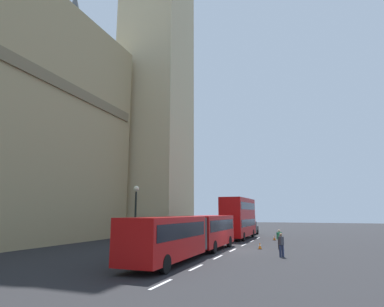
# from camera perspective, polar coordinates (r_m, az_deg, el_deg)

# --- Properties ---
(ground_plane) EXTENTS (160.00, 160.00, 0.00)m
(ground_plane) POSITION_cam_1_polar(r_m,az_deg,el_deg) (28.07, 7.42, -17.12)
(ground_plane) COLOR #262628
(lane_centre_marking) EXTENTS (29.80, 0.16, 0.01)m
(lane_centre_marking) POSITION_cam_1_polar(r_m,az_deg,el_deg) (28.14, 7.46, -17.09)
(lane_centre_marking) COLOR silver
(lane_centre_marking) RESTS_ON ground_plane
(clock_tower) EXTENTS (11.07, 11.07, 70.65)m
(clock_tower) POSITION_cam_1_polar(r_m,az_deg,el_deg) (59.20, -6.25, 24.32)
(clock_tower) COLOR #C6B284
(clock_tower) RESTS_ON ground_plane
(articulated_bus) EXTENTS (16.86, 2.54, 2.90)m
(articulated_bus) POSITION_cam_1_polar(r_m,az_deg,el_deg) (24.05, -0.13, -14.12)
(articulated_bus) COLOR #B20F0F
(articulated_bus) RESTS_ON ground_plane
(double_decker_bus) EXTENTS (9.60, 2.54, 4.90)m
(double_decker_bus) POSITION_cam_1_polar(r_m,az_deg,el_deg) (39.89, 8.52, -11.27)
(double_decker_bus) COLOR #B20F0F
(double_decker_bus) RESTS_ON ground_plane
(sedan_lead) EXTENTS (4.40, 1.86, 1.85)m
(sedan_lead) POSITION_cam_1_polar(r_m,az_deg,el_deg) (47.82, 10.56, -13.25)
(sedan_lead) COLOR black
(sedan_lead) RESTS_ON ground_plane
(traffic_cone_west) EXTENTS (0.36, 0.36, 0.58)m
(traffic_cone_west) POSITION_cam_1_polar(r_m,az_deg,el_deg) (29.29, 12.30, -16.14)
(traffic_cone_west) COLOR black
(traffic_cone_west) RESTS_ON ground_plane
(traffic_cone_middle) EXTENTS (0.36, 0.36, 0.58)m
(traffic_cone_middle) POSITION_cam_1_polar(r_m,az_deg,el_deg) (38.65, 14.81, -14.66)
(traffic_cone_middle) COLOR black
(traffic_cone_middle) RESTS_ON ground_plane
(street_lamp) EXTENTS (0.44, 0.44, 5.27)m
(street_lamp) POSITION_cam_1_polar(r_m,az_deg,el_deg) (25.47, -10.30, -10.81)
(street_lamp) COLOR black
(street_lamp) RESTS_ON ground_plane
(pedestrian_near_cones) EXTENTS (0.47, 0.42, 1.69)m
(pedestrian_near_cones) POSITION_cam_1_polar(r_m,az_deg,el_deg) (24.46, 15.98, -15.62)
(pedestrian_near_cones) COLOR #262D4C
(pedestrian_near_cones) RESTS_ON ground_plane
(pedestrian_by_kerb) EXTENTS (0.46, 0.45, 1.69)m
(pedestrian_by_kerb) POSITION_cam_1_polar(r_m,az_deg,el_deg) (29.40, 15.66, -14.74)
(pedestrian_by_kerb) COLOR #333333
(pedestrian_by_kerb) RESTS_ON ground_plane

